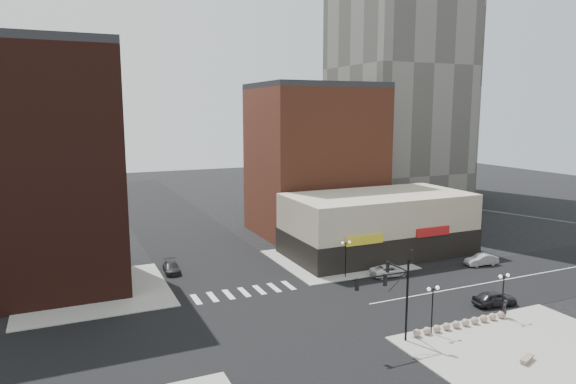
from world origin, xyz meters
TOP-DOWN VIEW (x-y plane):
  - ground at (0.00, 0.00)m, footprint 240.00×240.00m
  - road_ew at (0.00, 0.00)m, footprint 200.00×14.00m
  - road_ns at (0.00, 0.00)m, footprint 14.00×200.00m
  - sidewalk_nw at (-14.50, 14.50)m, footprint 15.00×15.00m
  - sidewalk_ne at (14.50, 14.50)m, footprint 15.00×15.00m
  - sidewalk_se at (16.00, -14.00)m, footprint 18.00×14.00m
  - building_nw at (-19.00, 18.50)m, footprint 16.00×15.00m
  - building_ne_midrise at (19.00, 29.50)m, footprint 18.00×15.00m
  - tower_far at (60.00, 56.00)m, footprint 18.00×18.00m
  - building_ne_row at (21.00, 15.00)m, footprint 24.20×12.20m
  - traffic_signal at (7.24, -7.83)m, footprint 5.59×3.09m
  - street_lamp_se_a at (11.00, -8.00)m, footprint 1.22×0.32m
  - street_lamp_se_b at (19.00, -8.00)m, footprint 1.22×0.32m
  - street_lamp_ne at (12.00, 8.00)m, footprint 1.22×0.32m
  - bollard_row at (14.22, -8.00)m, footprint 10.10×0.65m
  - white_suv at (16.97, 6.50)m, footprint 4.68×2.32m
  - dark_sedan_east at (20.97, -5.26)m, footprint 4.53×2.31m
  - silver_sedan at (29.64, 5.26)m, footprint 4.28×1.86m
  - dark_sedan_north at (-5.66, 17.96)m, footprint 1.98×4.36m
  - pedestrian at (19.32, -8.00)m, footprint 0.71×0.58m
  - stone_bench at (14.32, -14.91)m, footprint 1.73×1.09m

SIDE VIEW (x-z plane):
  - ground at x=0.00m, z-range 0.00..0.00m
  - road_ew at x=0.00m, z-range 0.00..0.02m
  - road_ns at x=0.00m, z-range 0.00..0.02m
  - sidewalk_nw at x=-14.50m, z-range 0.00..0.12m
  - sidewalk_ne at x=14.50m, z-range 0.00..0.12m
  - sidewalk_se at x=16.00m, z-range 0.00..0.12m
  - stone_bench at x=14.32m, z-range 0.13..0.52m
  - bollard_row at x=14.22m, z-range 0.12..0.77m
  - dark_sedan_north at x=-5.66m, z-range 0.00..1.24m
  - white_suv at x=16.97m, z-range 0.00..1.28m
  - silver_sedan at x=29.64m, z-range 0.00..1.37m
  - dark_sedan_east at x=20.97m, z-range 0.00..1.48m
  - pedestrian at x=19.32m, z-range 0.12..1.81m
  - street_lamp_se_a at x=11.00m, z-range 1.21..5.37m
  - street_lamp_se_b at x=19.00m, z-range 1.21..5.37m
  - street_lamp_ne at x=12.00m, z-range 1.21..5.37m
  - building_ne_row at x=21.00m, z-range -0.70..7.30m
  - traffic_signal at x=7.24m, z-range 1.07..8.85m
  - building_ne_midrise at x=19.00m, z-range 0.00..22.00m
  - building_nw at x=-19.00m, z-range 0.00..25.00m
  - tower_far at x=60.00m, z-range 0.00..82.00m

